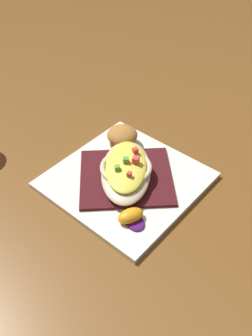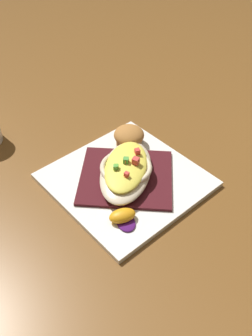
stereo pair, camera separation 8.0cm
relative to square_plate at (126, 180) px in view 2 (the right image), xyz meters
name	(u,v)px [view 2 (the right image)]	position (x,y,z in m)	size (l,w,h in m)	color
ground_plane	(126,182)	(0.00, 0.00, -0.01)	(2.60, 2.60, 0.00)	brown
square_plate	(126,180)	(0.00, 0.00, 0.00)	(0.30, 0.30, 0.01)	white
folded_napkin	(126,177)	(0.00, 0.00, 0.01)	(0.18, 0.20, 0.01)	#44141A
gratin_dish	(126,169)	(0.00, 0.00, 0.03)	(0.22, 0.20, 0.05)	beige
muffin	(129,137)	(0.08, 0.08, 0.03)	(0.07, 0.07, 0.05)	#A66E34
orange_garnish	(123,217)	(-0.08, -0.08, 0.02)	(0.06, 0.07, 0.02)	#47145C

